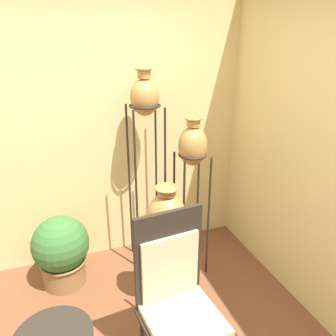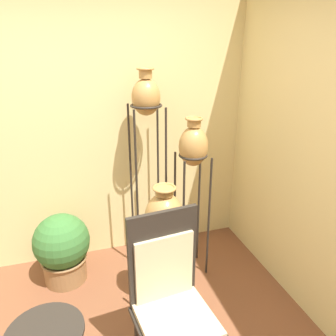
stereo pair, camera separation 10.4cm
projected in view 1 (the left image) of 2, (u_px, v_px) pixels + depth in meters
name	position (u px, v px, depth m)	size (l,w,h in m)	color
wall_back	(70.00, 128.00, 2.95)	(7.32, 0.06, 2.70)	beige
vase_stand_tall	(145.00, 106.00, 2.82)	(0.29, 0.29, 1.88)	#28231E
vase_stand_medium	(193.00, 151.00, 2.79)	(0.26, 0.26, 1.50)	#28231E
vase_stand_short	(167.00, 218.00, 2.46)	(0.31, 0.31, 1.10)	#28231E
chair	(177.00, 295.00, 2.01)	(0.52, 0.51, 1.15)	#28231E
potted_plant	(61.00, 250.00, 2.91)	(0.50, 0.50, 0.66)	olive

